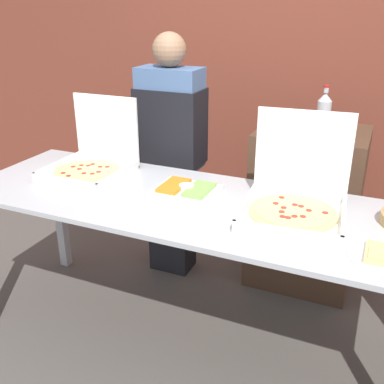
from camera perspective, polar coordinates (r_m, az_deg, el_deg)
ground_plane at (r=2.72m, az=0.00°, el=-18.05°), size 16.00×16.00×0.00m
brick_wall_behind at (r=3.69m, az=11.11°, el=16.57°), size 10.00×0.06×2.80m
buffet_table at (r=2.29m, az=0.00°, el=-3.38°), size 2.44×0.82×0.86m
pizza_box_far_left at (r=2.66m, az=-12.55°, el=3.89°), size 0.43×0.44×0.42m
pizza_box_near_left at (r=2.14m, az=12.98°, el=-0.72°), size 0.50×0.51×0.46m
paper_plate_front_center at (r=1.91m, az=22.88°, el=-7.40°), size 0.26×0.26×0.03m
veggie_tray at (r=2.32m, az=-0.71°, el=0.20°), size 0.32×0.26×0.05m
sideboard_podium at (r=3.08m, az=14.23°, el=-1.91°), size 0.67×0.57×1.05m
soda_bottle at (r=2.85m, az=16.38°, el=9.72°), size 0.08×0.08×0.28m
soda_can_silver at (r=2.77m, az=18.12°, el=7.87°), size 0.07×0.07×0.12m
person_server_vest at (r=2.96m, az=-2.68°, el=5.79°), size 0.42×0.24×1.63m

